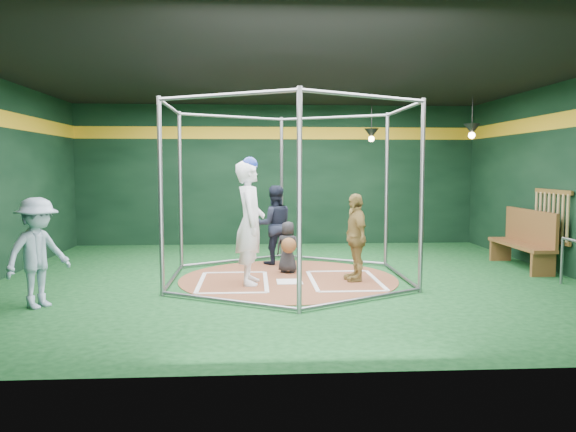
{
  "coord_description": "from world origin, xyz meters",
  "views": [
    {
      "loc": [
        -0.61,
        -9.65,
        1.95
      ],
      "look_at": [
        0.0,
        0.1,
        1.1
      ],
      "focal_mm": 35.0,
      "sensor_mm": 36.0,
      "label": 1
    }
  ],
  "objects": [
    {
      "name": "batter_box_right",
      "position": [
        0.95,
        -0.25,
        0.02
      ],
      "size": [
        1.17,
        1.77,
        0.01
      ],
      "color": "white",
      "rests_on": "clay_disc"
    },
    {
      "name": "visitor_leopard",
      "position": [
        1.14,
        -0.22,
        0.76
      ],
      "size": [
        0.46,
        0.91,
        1.49
      ],
      "primitive_type": "imported",
      "rotation": [
        0.0,
        0.0,
        -1.46
      ],
      "color": "tan",
      "rests_on": "clay_disc"
    },
    {
      "name": "dugout_bench",
      "position": [
        4.64,
        0.8,
        0.58
      ],
      "size": [
        0.45,
        1.94,
        1.13
      ],
      "color": "brown",
      "rests_on": "ground"
    },
    {
      "name": "room_shell",
      "position": [
        0.0,
        0.01,
        1.75
      ],
      "size": [
        10.1,
        9.1,
        3.53
      ],
      "color": "#0D3916",
      "rests_on": "ground"
    },
    {
      "name": "catcher_figure",
      "position": [
        0.03,
        0.54,
        0.49
      ],
      "size": [
        0.54,
        0.61,
        0.95
      ],
      "color": "black",
      "rests_on": "clay_disc"
    },
    {
      "name": "umpire",
      "position": [
        -0.19,
        1.51,
        0.8
      ],
      "size": [
        0.85,
        0.7,
        1.58
      ],
      "primitive_type": "imported",
      "rotation": [
        0.0,
        0.0,
        3.29
      ],
      "color": "black",
      "rests_on": "clay_disc"
    },
    {
      "name": "batter_figure",
      "position": [
        -0.66,
        -0.39,
        1.05
      ],
      "size": [
        0.5,
        0.75,
        2.11
      ],
      "color": "white",
      "rests_on": "clay_disc"
    },
    {
      "name": "batter_box_left",
      "position": [
        -0.95,
        -0.25,
        0.02
      ],
      "size": [
        1.17,
        1.77,
        0.01
      ],
      "color": "white",
      "rests_on": "clay_disc"
    },
    {
      "name": "batting_cage",
      "position": [
        -0.0,
        -0.0,
        1.5
      ],
      "size": [
        4.05,
        4.67,
        3.0
      ],
      "color": "gray",
      "rests_on": "ground"
    },
    {
      "name": "pendant_lamp_near",
      "position": [
        2.2,
        3.6,
        2.74
      ],
      "size": [
        0.34,
        0.34,
        0.9
      ],
      "color": "black",
      "rests_on": "room_shell"
    },
    {
      "name": "home_plate",
      "position": [
        0.0,
        -0.3,
        0.02
      ],
      "size": [
        0.43,
        0.43,
        0.01
      ],
      "primitive_type": "cube",
      "color": "white",
      "rests_on": "clay_disc"
    },
    {
      "name": "clay_disc",
      "position": [
        0.0,
        0.0,
        0.01
      ],
      "size": [
        3.8,
        3.8,
        0.01
      ],
      "primitive_type": "cylinder",
      "color": "brown",
      "rests_on": "ground"
    },
    {
      "name": "bat_rack",
      "position": [
        4.93,
        0.4,
        1.05
      ],
      "size": [
        0.07,
        1.25,
        0.98
      ],
      "color": "brown",
      "rests_on": "room_shell"
    },
    {
      "name": "bystander_blue",
      "position": [
        -3.59,
        -1.75,
        0.77
      ],
      "size": [
        1.02,
        1.14,
        1.54
      ],
      "primitive_type": "imported",
      "rotation": [
        0.0,
        0.0,
        1.0
      ],
      "color": "#8EA6BC",
      "rests_on": "ground"
    },
    {
      "name": "pendant_lamp_far",
      "position": [
        4.0,
        2.0,
        2.74
      ],
      "size": [
        0.34,
        0.34,
        0.9
      ],
      "color": "black",
      "rests_on": "room_shell"
    }
  ]
}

